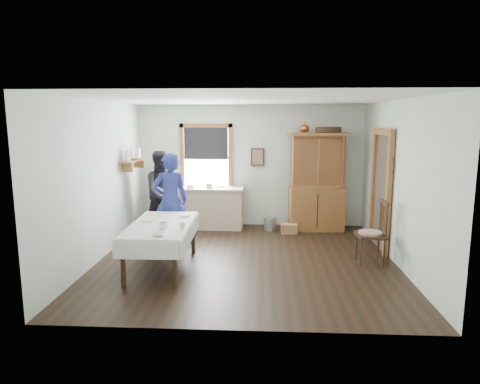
{
  "coord_description": "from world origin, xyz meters",
  "views": [
    {
      "loc": [
        0.28,
        -7.04,
        2.39
      ],
      "look_at": [
        -0.12,
        0.3,
        1.13
      ],
      "focal_mm": 32.0,
      "sensor_mm": 36.0,
      "label": 1
    }
  ],
  "objects_px": {
    "wicker_basket": "(289,229)",
    "woman_blue": "(171,204)",
    "china_hutch": "(317,182)",
    "dining_table": "(162,246)",
    "spindle_chair": "(371,232)",
    "work_counter": "(208,208)",
    "figure_dark": "(163,195)",
    "pail": "(270,223)"
  },
  "relations": [
    {
      "from": "work_counter",
      "to": "pail",
      "type": "relative_size",
      "value": 5.64
    },
    {
      "from": "dining_table",
      "to": "woman_blue",
      "type": "distance_m",
      "value": 1.25
    },
    {
      "from": "work_counter",
      "to": "wicker_basket",
      "type": "height_order",
      "value": "work_counter"
    },
    {
      "from": "pail",
      "to": "figure_dark",
      "type": "height_order",
      "value": "figure_dark"
    },
    {
      "from": "pail",
      "to": "wicker_basket",
      "type": "distance_m",
      "value": 0.48
    },
    {
      "from": "spindle_chair",
      "to": "woman_blue",
      "type": "height_order",
      "value": "woman_blue"
    },
    {
      "from": "wicker_basket",
      "to": "woman_blue",
      "type": "xyz_separation_m",
      "value": [
        -2.27,
        -1.12,
        0.72
      ]
    },
    {
      "from": "pail",
      "to": "woman_blue",
      "type": "distance_m",
      "value": 2.43
    },
    {
      "from": "dining_table",
      "to": "spindle_chair",
      "type": "bearing_deg",
      "value": 7.37
    },
    {
      "from": "work_counter",
      "to": "dining_table",
      "type": "xyz_separation_m",
      "value": [
        -0.4,
        -2.66,
        -0.08
      ]
    },
    {
      "from": "figure_dark",
      "to": "spindle_chair",
      "type": "bearing_deg",
      "value": -54.41
    },
    {
      "from": "china_hutch",
      "to": "spindle_chair",
      "type": "distance_m",
      "value": 2.35
    },
    {
      "from": "wicker_basket",
      "to": "woman_blue",
      "type": "relative_size",
      "value": 0.21
    },
    {
      "from": "spindle_chair",
      "to": "woman_blue",
      "type": "distance_m",
      "value": 3.59
    },
    {
      "from": "wicker_basket",
      "to": "woman_blue",
      "type": "distance_m",
      "value": 2.63
    },
    {
      "from": "china_hutch",
      "to": "wicker_basket",
      "type": "height_order",
      "value": "china_hutch"
    },
    {
      "from": "woman_blue",
      "to": "figure_dark",
      "type": "distance_m",
      "value": 1.16
    },
    {
      "from": "wicker_basket",
      "to": "figure_dark",
      "type": "relative_size",
      "value": 0.21
    },
    {
      "from": "figure_dark",
      "to": "work_counter",
      "type": "bearing_deg",
      "value": -4.39
    },
    {
      "from": "dining_table",
      "to": "figure_dark",
      "type": "distance_m",
      "value": 2.34
    },
    {
      "from": "china_hutch",
      "to": "pail",
      "type": "distance_m",
      "value": 1.35
    },
    {
      "from": "china_hutch",
      "to": "woman_blue",
      "type": "distance_m",
      "value": 3.23
    },
    {
      "from": "dining_table",
      "to": "pail",
      "type": "distance_m",
      "value": 3.12
    },
    {
      "from": "wicker_basket",
      "to": "figure_dark",
      "type": "bearing_deg",
      "value": -179.25
    },
    {
      "from": "dining_table",
      "to": "pail",
      "type": "height_order",
      "value": "dining_table"
    },
    {
      "from": "work_counter",
      "to": "figure_dark",
      "type": "height_order",
      "value": "figure_dark"
    },
    {
      "from": "pail",
      "to": "dining_table",
      "type": "bearing_deg",
      "value": -124.88
    },
    {
      "from": "work_counter",
      "to": "pail",
      "type": "distance_m",
      "value": 1.42
    },
    {
      "from": "wicker_basket",
      "to": "woman_blue",
      "type": "bearing_deg",
      "value": -153.66
    },
    {
      "from": "work_counter",
      "to": "spindle_chair",
      "type": "height_order",
      "value": "spindle_chair"
    },
    {
      "from": "spindle_chair",
      "to": "woman_blue",
      "type": "xyz_separation_m",
      "value": [
        -3.5,
        0.72,
        0.28
      ]
    },
    {
      "from": "wicker_basket",
      "to": "woman_blue",
      "type": "height_order",
      "value": "woman_blue"
    },
    {
      "from": "work_counter",
      "to": "figure_dark",
      "type": "relative_size",
      "value": 0.99
    },
    {
      "from": "spindle_chair",
      "to": "woman_blue",
      "type": "bearing_deg",
      "value": 165.5
    },
    {
      "from": "woman_blue",
      "to": "pail",
      "type": "bearing_deg",
      "value": -164.03
    },
    {
      "from": "spindle_chair",
      "to": "wicker_basket",
      "type": "height_order",
      "value": "spindle_chair"
    },
    {
      "from": "woman_blue",
      "to": "figure_dark",
      "type": "bearing_deg",
      "value": -90.6
    },
    {
      "from": "work_counter",
      "to": "pail",
      "type": "height_order",
      "value": "work_counter"
    },
    {
      "from": "spindle_chair",
      "to": "pail",
      "type": "distance_m",
      "value": 2.69
    },
    {
      "from": "spindle_chair",
      "to": "figure_dark",
      "type": "xyz_separation_m",
      "value": [
        -3.9,
        1.8,
        0.26
      ]
    },
    {
      "from": "pail",
      "to": "work_counter",
      "type": "bearing_deg",
      "value": 175.24
    },
    {
      "from": "spindle_chair",
      "to": "figure_dark",
      "type": "relative_size",
      "value": 0.67
    }
  ]
}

